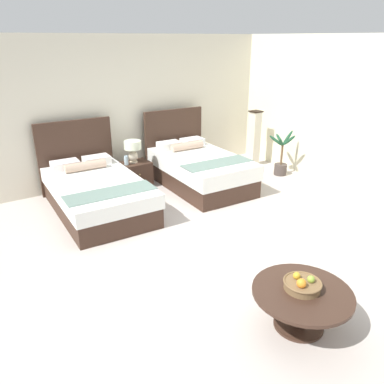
{
  "coord_description": "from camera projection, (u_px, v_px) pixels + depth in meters",
  "views": [
    {
      "loc": [
        -2.89,
        -3.59,
        2.64
      ],
      "look_at": [
        -0.11,
        0.59,
        0.6
      ],
      "focal_mm": 35.69,
      "sensor_mm": 36.0,
      "label": 1
    }
  ],
  "objects": [
    {
      "name": "wall_back",
      "position": [
        119.0,
        110.0,
        7.24
      ],
      "size": [
        10.13,
        0.12,
        2.71
      ],
      "primitive_type": "cube",
      "color": "silver",
      "rests_on": "ground"
    },
    {
      "name": "bed_near_window",
      "position": [
        96.0,
        192.0,
        6.19
      ],
      "size": [
        1.4,
        2.28,
        1.31
      ],
      "color": "#3C271D",
      "rests_on": "ground"
    },
    {
      "name": "bed_near_corner",
      "position": [
        199.0,
        169.0,
        7.21
      ],
      "size": [
        1.35,
        2.15,
        1.31
      ],
      "color": "#3C271D",
      "rests_on": "ground"
    },
    {
      "name": "ground_plane",
      "position": [
        222.0,
        245.0,
        5.25
      ],
      "size": [
        10.13,
        10.1,
        0.02
      ],
      "primitive_type": "cube",
      "color": "beige"
    },
    {
      "name": "fruit_bowl",
      "position": [
        302.0,
        284.0,
        3.62
      ],
      "size": [
        0.36,
        0.36,
        0.16
      ],
      "color": "brown",
      "rests_on": "coffee_table"
    },
    {
      "name": "coffee_table",
      "position": [
        301.0,
        300.0,
        3.65
      ],
      "size": [
        0.95,
        0.95,
        0.41
      ],
      "color": "#3C271D",
      "rests_on": "ground"
    },
    {
      "name": "floor_lamp_corner",
      "position": [
        254.0,
        139.0,
        8.27
      ],
      "size": [
        0.23,
        0.23,
        1.2
      ],
      "color": "black",
      "rests_on": "ground"
    },
    {
      "name": "table_lamp",
      "position": [
        133.0,
        148.0,
        6.98
      ],
      "size": [
        0.32,
        0.32,
        0.41
      ],
      "color": "beige",
      "rests_on": "nightstand"
    },
    {
      "name": "wall_side_right",
      "position": [
        357.0,
        116.0,
        6.72
      ],
      "size": [
        0.12,
        5.7,
        2.71
      ],
      "primitive_type": "cube",
      "color": "beige",
      "rests_on": "ground"
    },
    {
      "name": "vase",
      "position": [
        126.0,
        160.0,
        6.92
      ],
      "size": [
        0.08,
        0.08,
        0.17
      ],
      "color": "#A9C2CF",
      "rests_on": "nightstand"
    },
    {
      "name": "nightstand",
      "position": [
        135.0,
        175.0,
        7.16
      ],
      "size": [
        0.57,
        0.44,
        0.49
      ],
      "color": "#3C271D",
      "rests_on": "ground"
    },
    {
      "name": "potted_palm",
      "position": [
        281.0,
        161.0,
        7.81
      ],
      "size": [
        0.5,
        0.54,
        0.92
      ],
      "color": "#483D38",
      "rests_on": "ground"
    }
  ]
}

